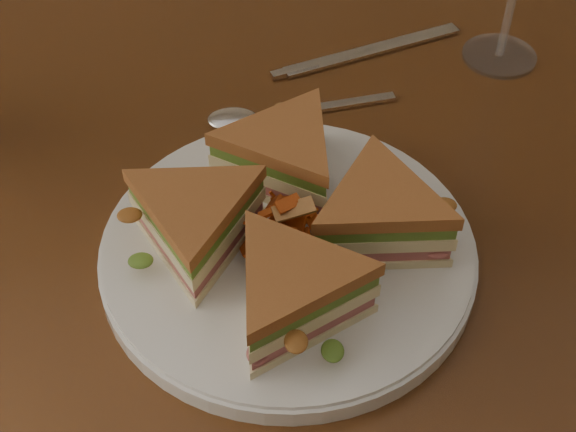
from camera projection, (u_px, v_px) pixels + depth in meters
The scene contains 6 objects.
table at pixel (244, 262), 0.77m from camera, with size 1.20×0.80×0.75m.
plate at pixel (288, 252), 0.64m from camera, with size 0.30×0.30×0.02m, color silver.
sandwich_wedges at pixel (288, 221), 0.61m from camera, with size 0.27×0.27×0.06m.
crisps_mound at pixel (288, 224), 0.61m from camera, with size 0.09×0.09×0.05m, color #D8551B, non-canonical shape.
spoon at pixel (257, 117), 0.76m from camera, with size 0.18×0.06×0.01m.
knife at pixel (361, 54), 0.83m from camera, with size 0.20×0.09×0.00m.
Camera 1 is at (0.03, -0.50, 1.24)m, focal length 50.00 mm.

